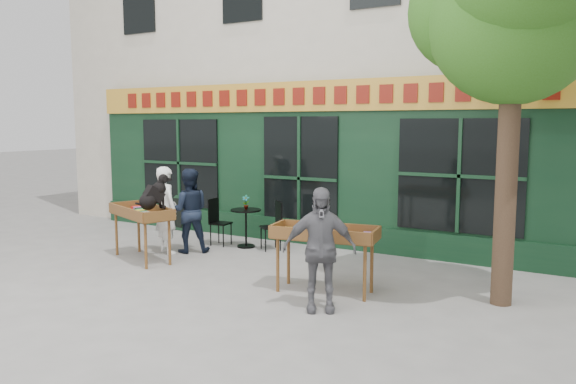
% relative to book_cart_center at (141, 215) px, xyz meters
% --- Properties ---
extents(ground, '(80.00, 80.00, 0.00)m').
position_rel_book_cart_center_xyz_m(ground, '(1.76, 0.37, -0.82)').
color(ground, slate).
rests_on(ground, ground).
extents(building, '(14.00, 7.26, 10.00)m').
position_rel_book_cart_center_xyz_m(building, '(1.76, 6.34, 4.15)').
color(building, beige).
rests_on(building, ground).
extents(book_cart_center, '(1.62, 1.12, 0.99)m').
position_rel_book_cart_center_xyz_m(book_cart_center, '(0.00, 0.00, 0.00)').
color(book_cart_center, brown).
rests_on(book_cart_center, ground).
extents(dog, '(0.53, 0.68, 0.60)m').
position_rel_book_cart_center_xyz_m(dog, '(0.35, -0.05, 0.47)').
color(dog, black).
rests_on(dog, book_cart_center).
extents(woman, '(0.71, 0.59, 1.66)m').
position_rel_book_cart_center_xyz_m(woman, '(0.00, 0.65, 0.01)').
color(woman, white).
rests_on(woman, ground).
extents(book_cart_right, '(1.58, 0.86, 0.99)m').
position_rel_book_cart_center_xyz_m(book_cart_right, '(3.73, -0.08, 0.00)').
color(book_cart_right, brown).
rests_on(book_cart_right, ground).
extents(man_right, '(1.04, 0.82, 1.65)m').
position_rel_book_cart_center_xyz_m(man_right, '(4.03, -0.83, 0.00)').
color(man_right, '#57565B').
rests_on(man_right, ground).
extents(bistro_table, '(0.60, 0.60, 0.76)m').
position_rel_book_cart_center_xyz_m(bistro_table, '(1.02, 1.82, -0.28)').
color(bistro_table, black).
rests_on(bistro_table, ground).
extents(bistro_chair_left, '(0.39, 0.39, 0.95)m').
position_rel_book_cart_center_xyz_m(bistro_chair_left, '(0.38, 1.71, -0.26)').
color(bistro_chair_left, black).
rests_on(bistro_chair_left, ground).
extents(bistro_chair_right, '(0.51, 0.51, 0.95)m').
position_rel_book_cart_center_xyz_m(bistro_chair_right, '(1.63, 1.94, -0.26)').
color(bistro_chair_right, black).
rests_on(bistro_chair_right, ground).
extents(potted_plant, '(0.18, 0.15, 0.29)m').
position_rel_book_cart_center_xyz_m(potted_plant, '(1.02, 1.82, 0.09)').
color(potted_plant, gray).
rests_on(potted_plant, bistro_table).
extents(man_left, '(0.99, 0.97, 1.61)m').
position_rel_book_cart_center_xyz_m(man_left, '(0.32, 0.92, -0.02)').
color(man_left, black).
rests_on(man_left, ground).
extents(chalkboard, '(0.58, 0.28, 0.79)m').
position_rel_book_cart_center_xyz_m(chalkboard, '(-1.42, 2.56, -0.42)').
color(chalkboard, black).
rests_on(chalkboard, ground).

